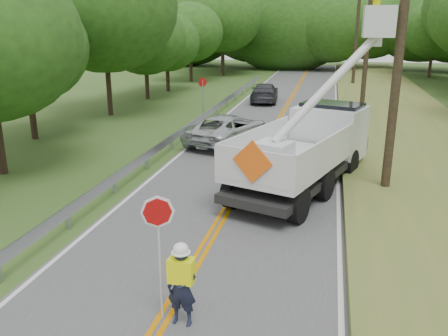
# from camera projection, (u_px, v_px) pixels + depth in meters

# --- Properties ---
(ground) EXTENTS (140.00, 140.00, 0.00)m
(ground) POSITION_uv_depth(u_px,v_px,m) (154.00, 335.00, 8.82)
(ground) COLOR #2F4E1C
(ground) RESTS_ON ground
(road) EXTENTS (7.20, 96.00, 0.03)m
(road) POSITION_uv_depth(u_px,v_px,m) (262.00, 149.00, 21.86)
(road) COLOR #4C4C4E
(road) RESTS_ON ground
(guardrail) EXTENTS (0.18, 48.00, 0.77)m
(guardrail) POSITION_uv_depth(u_px,v_px,m) (185.00, 130.00, 23.39)
(guardrail) COLOR #9DA1A5
(guardrail) RESTS_ON ground
(utility_poles) EXTENTS (1.60, 43.30, 10.00)m
(utility_poles) POSITION_uv_depth(u_px,v_px,m) (378.00, 32.00, 22.07)
(utility_poles) COLOR black
(utility_poles) RESTS_ON ground
(tall_grass_verge) EXTENTS (7.00, 96.00, 0.30)m
(tall_grass_verge) POSITION_uv_depth(u_px,v_px,m) (424.00, 155.00, 20.33)
(tall_grass_verge) COLOR #52672C
(tall_grass_verge) RESTS_ON ground
(treeline_left) EXTENTS (10.48, 53.28, 10.61)m
(treeline_left) POSITION_uv_depth(u_px,v_px,m) (158.00, 25.00, 35.82)
(treeline_left) COLOR #332319
(treeline_left) RESTS_ON ground
(treeline_horizon) EXTENTS (56.02, 14.58, 12.32)m
(treeline_horizon) POSITION_uv_depth(u_px,v_px,m) (307.00, 25.00, 59.68)
(treeline_horizon) COLOR #224216
(treeline_horizon) RESTS_ON ground
(flagger) EXTENTS (1.05, 0.40, 2.59)m
(flagger) POSITION_uv_depth(u_px,v_px,m) (181.00, 281.00, 8.89)
(flagger) COLOR #191E33
(flagger) RESTS_ON road
(bucket_truck) EXTENTS (5.04, 8.01, 7.34)m
(bucket_truck) POSITION_uv_depth(u_px,v_px,m) (317.00, 138.00, 16.98)
(bucket_truck) COLOR black
(bucket_truck) RESTS_ON road
(suv_silver) EXTENTS (3.81, 5.67, 1.44)m
(suv_silver) POSITION_uv_depth(u_px,v_px,m) (228.00, 129.00, 22.69)
(suv_silver) COLOR silver
(suv_silver) RESTS_ON road
(suv_darkgrey) EXTENTS (2.34, 4.93, 1.39)m
(suv_darkgrey) POSITION_uv_depth(u_px,v_px,m) (265.00, 93.00, 34.95)
(suv_darkgrey) COLOR #37393F
(suv_darkgrey) RESTS_ON road
(stop_sign_permanent) EXTENTS (0.41, 0.40, 2.59)m
(stop_sign_permanent) POSITION_uv_depth(u_px,v_px,m) (203.00, 92.00, 27.83)
(stop_sign_permanent) COLOR #9DA1A5
(stop_sign_permanent) RESTS_ON ground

